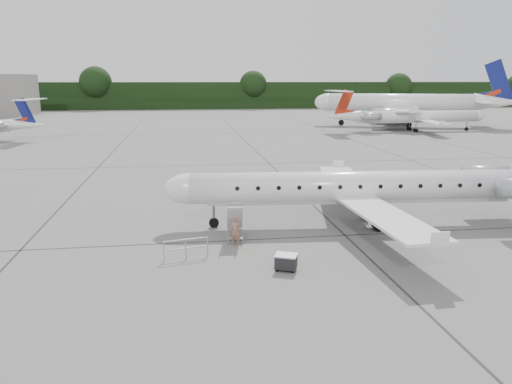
{
  "coord_description": "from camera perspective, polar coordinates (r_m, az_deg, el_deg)",
  "views": [
    {
      "loc": [
        -12.9,
        -24.12,
        8.68
      ],
      "look_at": [
        -8.76,
        3.88,
        2.3
      ],
      "focal_mm": 35.0,
      "sensor_mm": 36.0,
      "label": 1
    }
  ],
  "objects": [
    {
      "name": "passenger",
      "position": [
        26.63,
        -2.36,
        -4.5
      ],
      "size": [
        0.66,
        0.51,
        1.62
      ],
      "primitive_type": "imported",
      "rotation": [
        0.0,
        0.0,
        -0.22
      ],
      "color": "#845C48",
      "rests_on": "ground"
    },
    {
      "name": "baggage_cart",
      "position": [
        23.45,
        3.45,
        -7.97
      ],
      "size": [
        1.18,
        1.08,
        0.82
      ],
      "primitive_type": null,
      "rotation": [
        0.0,
        0.0,
        -0.4
      ],
      "color": "black",
      "rests_on": "ground"
    },
    {
      "name": "airstair",
      "position": [
        27.83,
        -2.43,
        -3.24
      ],
      "size": [
        1.04,
        2.39,
        2.08
      ],
      "primitive_type": null,
      "rotation": [
        0.0,
        0.0,
        -0.08
      ],
      "color": "silver",
      "rests_on": "ground"
    },
    {
      "name": "safety_railing",
      "position": [
        25.04,
        -8.01,
        -6.49
      ],
      "size": [
        2.17,
        0.53,
        1.0
      ],
      "primitive_type": null,
      "rotation": [
        0.0,
        0.0,
        0.21
      ],
      "color": "#93969B",
      "rests_on": "ground"
    },
    {
      "name": "treeline",
      "position": [
        154.73,
        -3.68,
        10.95
      ],
      "size": [
        260.0,
        4.0,
        8.0
      ],
      "primitive_type": "cube",
      "color": "black",
      "rests_on": "ground"
    },
    {
      "name": "bg_regional_right",
      "position": [
        90.45,
        18.14,
        8.82
      ],
      "size": [
        26.93,
        19.42,
        7.05
      ],
      "primitive_type": null,
      "rotation": [
        0.0,
        0.0,
        3.14
      ],
      "color": "silver",
      "rests_on": "ground"
    },
    {
      "name": "bg_narrowbody",
      "position": [
        99.58,
        16.11,
        10.74
      ],
      "size": [
        40.05,
        34.12,
        12.2
      ],
      "primitive_type": null,
      "rotation": [
        0.0,
        0.0,
        -0.33
      ],
      "color": "silver",
      "rests_on": "ground"
    },
    {
      "name": "ground",
      "position": [
        28.7,
        18.87,
        -5.61
      ],
      "size": [
        320.0,
        320.0,
        0.0
      ],
      "primitive_type": "plane",
      "color": "slate",
      "rests_on": "ground"
    },
    {
      "name": "main_regional_jet",
      "position": [
        30.48,
        11.7,
        2.32
      ],
      "size": [
        27.36,
        20.71,
        6.65
      ],
      "primitive_type": null,
      "rotation": [
        0.0,
        0.0,
        -0.08
      ],
      "color": "silver",
      "rests_on": "ground"
    }
  ]
}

